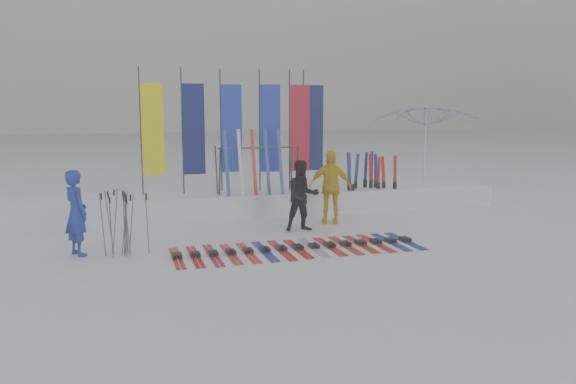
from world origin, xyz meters
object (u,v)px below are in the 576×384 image
object	(u,v)px
person_blue	(76,213)
ski_row	(297,248)
person_black	(302,196)
person_yellow	(330,187)
tent_canopy	(427,152)
ski_rack	(257,163)

from	to	relation	value
person_blue	ski_row	size ratio (longest dim) A/B	0.33
person_blue	person_black	world-z (taller)	person_blue
person_black	person_yellow	size ratio (longest dim) A/B	0.91
tent_canopy	ski_row	world-z (taller)	tent_canopy
person_yellow	tent_canopy	xyz separation A→B (m)	(3.88, 2.12, 0.60)
tent_canopy	ski_row	distance (m)	7.17
tent_canopy	person_yellow	bearing A→B (deg)	-151.41
ski_row	ski_rack	world-z (taller)	ski_rack
tent_canopy	person_blue	bearing A→B (deg)	-159.18
person_yellow	ski_row	xyz separation A→B (m)	(-1.57, -2.31, -0.85)
person_blue	ski_row	world-z (taller)	person_blue
person_blue	person_yellow	bearing A→B (deg)	-103.55
person_yellow	ski_row	size ratio (longest dim) A/B	0.36
tent_canopy	ski_row	bearing A→B (deg)	-140.93
person_black	tent_canopy	size ratio (longest dim) A/B	0.49
person_blue	ski_row	distance (m)	4.28
person_blue	person_yellow	xyz separation A→B (m)	(5.71, 1.53, 0.07)
person_yellow	ski_rack	bearing A→B (deg)	168.77
person_yellow	tent_canopy	bearing A→B (deg)	58.57
ski_row	ski_rack	size ratio (longest dim) A/B	2.41
tent_canopy	ski_rack	world-z (taller)	tent_canopy
ski_row	tent_canopy	bearing A→B (deg)	39.07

